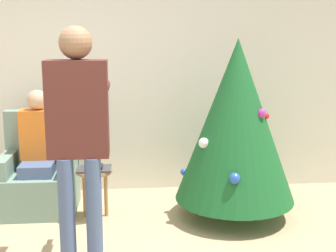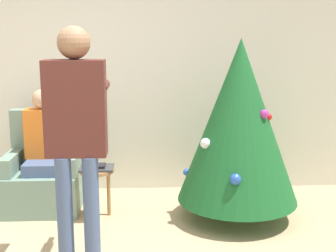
% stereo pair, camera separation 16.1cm
% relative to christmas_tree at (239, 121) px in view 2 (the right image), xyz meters
% --- Properties ---
extents(wall_back, '(8.00, 0.06, 2.70)m').
position_rel_christmas_tree_xyz_m(wall_back, '(-1.37, 0.95, 0.39)').
color(wall_back, silver).
rests_on(wall_back, ground_plane).
extents(christmas_tree, '(1.15, 1.15, 1.73)m').
position_rel_christmas_tree_xyz_m(christmas_tree, '(0.00, 0.00, 0.00)').
color(christmas_tree, brown).
rests_on(christmas_tree, ground_plane).
extents(armchair, '(0.73, 0.66, 0.99)m').
position_rel_christmas_tree_xyz_m(armchair, '(-1.92, 0.37, -0.62)').
color(armchair, gray).
rests_on(armchair, ground_plane).
extents(person_seated, '(0.36, 0.46, 1.22)m').
position_rel_christmas_tree_xyz_m(person_seated, '(-1.92, 0.34, -0.29)').
color(person_seated, '#475B84').
rests_on(person_seated, ground_plane).
extents(person_standing, '(0.45, 0.57, 1.83)m').
position_rel_christmas_tree_xyz_m(person_standing, '(-1.38, -0.92, 0.15)').
color(person_standing, '#475B84').
rests_on(person_standing, ground_plane).
extents(side_stool, '(0.34, 0.34, 0.49)m').
position_rel_christmas_tree_xyz_m(side_stool, '(-1.35, 0.05, -0.56)').
color(side_stool, '#A37547').
rests_on(side_stool, ground_plane).
extents(laptop, '(0.32, 0.25, 0.02)m').
position_rel_christmas_tree_xyz_m(laptop, '(-1.35, 0.05, -0.45)').
color(laptop, '#38383D').
rests_on(laptop, side_stool).
extents(book, '(0.16, 0.14, 0.02)m').
position_rel_christmas_tree_xyz_m(book, '(-1.35, 0.05, -0.43)').
color(book, black).
rests_on(book, laptop).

